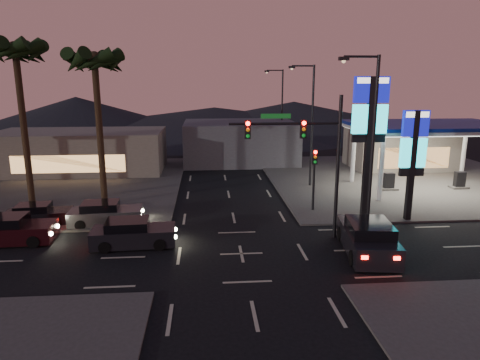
{
  "coord_description": "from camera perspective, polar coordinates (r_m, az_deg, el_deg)",
  "views": [
    {
      "loc": [
        -1.74,
        -20.58,
        8.68
      ],
      "look_at": [
        0.25,
        3.97,
        3.0
      ],
      "focal_mm": 32.0,
      "sensor_mm": 36.0,
      "label": 1
    }
  ],
  "objects": [
    {
      "name": "gas_station",
      "position": [
        37.27,
        23.96,
        6.34
      ],
      "size": [
        12.2,
        8.2,
        5.47
      ],
      "color": "silver",
      "rests_on": "ground"
    },
    {
      "name": "hill_right",
      "position": [
        82.53,
        7.16,
        8.6
      ],
      "size": [
        50.0,
        50.0,
        5.0
      ],
      "primitive_type": "cone",
      "color": "black",
      "rests_on": "ground"
    },
    {
      "name": "pylon_sign_tall",
      "position": [
        28.11,
        16.9,
        7.77
      ],
      "size": [
        2.2,
        0.35,
        9.0
      ],
      "color": "black",
      "rests_on": "ground"
    },
    {
      "name": "pedestal_signal",
      "position": [
        29.07,
        9.88,
        1.37
      ],
      "size": [
        0.32,
        0.39,
        4.3
      ],
      "color": "black",
      "rests_on": "ground"
    },
    {
      "name": "car_lane_b_mid",
      "position": [
        29.43,
        -25.38,
        -4.23
      ],
      "size": [
        4.12,
        1.99,
        1.31
      ],
      "color": "black",
      "rests_on": "ground"
    },
    {
      "name": "suv_station",
      "position": [
        23.14,
        16.64,
        -7.44
      ],
      "size": [
        2.93,
        5.57,
        1.78
      ],
      "color": "black",
      "rests_on": "ground"
    },
    {
      "name": "streetlight_near",
      "position": [
        23.4,
        16.87,
        5.15
      ],
      "size": [
        2.14,
        0.25,
        10.0
      ],
      "color": "black",
      "rests_on": "ground"
    },
    {
      "name": "hill_left",
      "position": [
        84.06,
        -20.92,
        8.27
      ],
      "size": [
        40.0,
        40.0,
        6.0
      ],
      "primitive_type": "cone",
      "color": "black",
      "rests_on": "ground"
    },
    {
      "name": "palm_a",
      "position": [
        30.95,
        -18.76,
        13.7
      ],
      "size": [
        4.41,
        4.41,
        10.86
      ],
      "color": "black",
      "rests_on": "ground"
    },
    {
      "name": "pylon_sign_short",
      "position": [
        28.42,
        22.11,
        3.89
      ],
      "size": [
        1.6,
        0.35,
        7.0
      ],
      "color": "black",
      "rests_on": "ground"
    },
    {
      "name": "building_far_west",
      "position": [
        44.81,
        -20.5,
        3.59
      ],
      "size": [
        16.0,
        8.0,
        4.0
      ],
      "primitive_type": "cube",
      "color": "#726B5B",
      "rests_on": "ground"
    },
    {
      "name": "streetlight_mid",
      "position": [
        35.74,
        9.28,
        8.06
      ],
      "size": [
        2.14,
        0.25,
        10.0
      ],
      "color": "black",
      "rests_on": "ground"
    },
    {
      "name": "traffic_signal_mast",
      "position": [
        23.48,
        8.98,
        4.37
      ],
      "size": [
        6.1,
        0.39,
        8.0
      ],
      "color": "black",
      "rests_on": "ground"
    },
    {
      "name": "hill_center",
      "position": [
        80.88,
        -3.43,
        8.23
      ],
      "size": [
        60.0,
        60.0,
        4.0
      ],
      "primitive_type": "cone",
      "color": "black",
      "rests_on": "ground"
    },
    {
      "name": "corner_lot_nw",
      "position": [
        40.2,
        -25.29,
        -0.66
      ],
      "size": [
        24.0,
        24.0,
        0.12
      ],
      "primitive_type": "cube",
      "color": "#47443F",
      "rests_on": "ground"
    },
    {
      "name": "car_lane_a_mid",
      "position": [
        26.79,
        -28.44,
        -5.94
      ],
      "size": [
        4.81,
        2.18,
        1.54
      ],
      "color": "black",
      "rests_on": "ground"
    },
    {
      "name": "corner_lot_ne",
      "position": [
        41.56,
        20.75,
        0.16
      ],
      "size": [
        24.0,
        24.0,
        0.12
      ],
      "primitive_type": "cube",
      "color": "#47443F",
      "rests_on": "ground"
    },
    {
      "name": "palm_b",
      "position": [
        32.51,
        -27.66,
        13.83
      ],
      "size": [
        4.41,
        4.41,
        11.46
      ],
      "color": "black",
      "rests_on": "ground"
    },
    {
      "name": "convenience_store",
      "position": [
        46.51,
        20.58,
        3.9
      ],
      "size": [
        10.0,
        6.0,
        4.0
      ],
      "primitive_type": "cube",
      "color": "#726B5B",
      "rests_on": "ground"
    },
    {
      "name": "car_lane_a_front",
      "position": [
        23.91,
        -14.15,
        -6.97
      ],
      "size": [
        4.62,
        2.12,
        1.48
      ],
      "color": "black",
      "rests_on": "ground"
    },
    {
      "name": "building_far_mid",
      "position": [
        47.18,
        -0.05,
        5.09
      ],
      "size": [
        12.0,
        9.0,
        4.4
      ],
      "primitive_type": "cube",
      "color": "#4C4C51",
      "rests_on": "ground"
    },
    {
      "name": "car_lane_b_front",
      "position": [
        27.84,
        -17.58,
        -4.35
      ],
      "size": [
        4.58,
        2.16,
        1.46
      ],
      "color": "#4D4E4F",
      "rests_on": "ground"
    },
    {
      "name": "ground",
      "position": [
        22.4,
        0.18,
        -9.81
      ],
      "size": [
        140.0,
        140.0,
        0.0
      ],
      "primitive_type": "plane",
      "color": "black",
      "rests_on": "ground"
    },
    {
      "name": "streetlight_far",
      "position": [
        49.41,
        5.39,
        9.49
      ],
      "size": [
        2.14,
        0.25,
        10.0
      ],
      "color": "black",
      "rests_on": "ground"
    }
  ]
}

